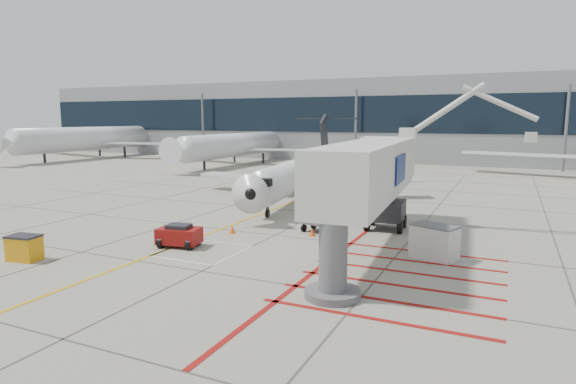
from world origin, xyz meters
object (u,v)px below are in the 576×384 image
at_px(spill_bin, 24,248).
at_px(regional_jet, 292,159).
at_px(jet_bridge, 368,181).
at_px(pushback_tug, 179,235).

bearing_deg(spill_bin, regional_jet, 66.80).
height_order(jet_bridge, spill_bin, jet_bridge).
distance_m(regional_jet, jet_bridge, 16.83).
xyz_separation_m(jet_bridge, pushback_tug, (-10.23, -3.05, -3.35)).
height_order(regional_jet, pushback_tug, regional_jet).
xyz_separation_m(jet_bridge, spill_bin, (-15.84, -8.67, -3.37)).
bearing_deg(jet_bridge, pushback_tug, -167.59).
xyz_separation_m(regional_jet, pushback_tug, (0.23, -16.24, -3.12)).
bearing_deg(pushback_tug, spill_bin, -145.68).
height_order(pushback_tug, spill_bin, pushback_tug).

